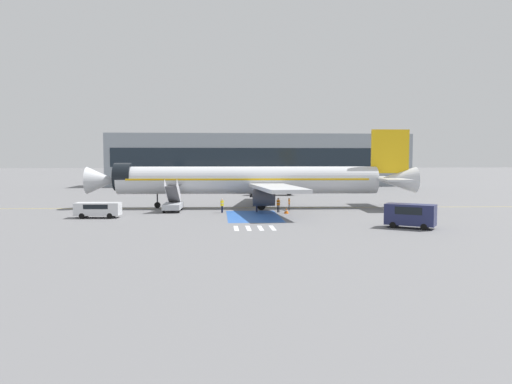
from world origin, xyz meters
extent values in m
plane|color=slate|center=(0.00, 0.00, 0.00)|extent=(600.00, 600.00, 0.00)
cube|color=gold|center=(-1.78, 0.97, 0.00)|extent=(79.84, 3.06, 0.01)
cube|color=#2856A8|center=(-1.78, -9.28, 0.00)|extent=(6.25, 12.48, 0.01)
cube|color=silver|center=(-4.18, -19.47, 0.00)|extent=(0.44, 3.60, 0.01)
cube|color=silver|center=(-2.98, -19.47, 0.00)|extent=(0.44, 3.60, 0.01)
cube|color=silver|center=(-1.78, -19.47, 0.00)|extent=(0.44, 3.60, 0.01)
cube|color=silver|center=(-0.58, -19.47, 0.00)|extent=(0.44, 3.60, 0.01)
cylinder|color=silver|center=(-1.78, 0.97, 3.85)|extent=(36.00, 5.08, 3.80)
cone|color=silver|center=(-21.80, 1.68, 3.85)|extent=(4.31, 3.87, 3.72)
cone|color=silver|center=(19.00, 0.22, 3.85)|extent=(5.82, 3.85, 3.65)
cylinder|color=black|center=(-18.95, 1.58, 4.33)|extent=(2.41, 3.91, 3.84)
cube|color=#EAB214|center=(-1.78, 0.97, 4.04)|extent=(33.13, 5.05, 0.24)
cube|color=silver|center=(1.20, -7.44, 3.28)|extent=(6.17, 16.23, 0.44)
cylinder|color=#38383D|center=(-0.22, -6.06, 1.97)|extent=(2.84, 2.23, 2.13)
cube|color=silver|center=(1.79, 9.15, 3.28)|extent=(7.25, 16.39, 0.44)
cylinder|color=#38383D|center=(0.28, 7.87, 1.97)|extent=(2.84, 2.23, 2.13)
cube|color=#EAB214|center=(18.15, 0.25, 7.86)|extent=(5.33, 0.55, 6.11)
cube|color=silver|center=(17.45, -3.33, 4.04)|extent=(3.63, 6.19, 0.24)
cube|color=silver|center=(17.71, 3.88, 4.04)|extent=(3.63, 6.19, 0.24)
cylinder|color=#38383D|center=(-14.33, 1.42, 1.95)|extent=(0.20, 0.20, 3.05)
cylinder|color=black|center=(-14.33, 1.42, 0.42)|extent=(0.85, 0.31, 0.84)
cylinder|color=#38383D|center=(-0.19, -2.09, 1.92)|extent=(0.24, 0.24, 2.73)
cylinder|color=black|center=(-0.19, -2.09, 0.55)|extent=(1.12, 0.64, 1.10)
cylinder|color=#38383D|center=(0.03, 3.90, 1.92)|extent=(0.24, 0.24, 2.73)
cylinder|color=black|center=(0.03, 3.90, 0.55)|extent=(1.12, 0.64, 1.10)
cube|color=#ADB2BA|center=(-11.80, -3.17, 0.70)|extent=(2.37, 4.88, 0.70)
cylinder|color=black|center=(-12.68, -1.46, 0.35)|extent=(0.24, 0.71, 0.70)
cylinder|color=black|center=(-10.81, -1.53, 0.35)|extent=(0.24, 0.71, 0.70)
cylinder|color=black|center=(-12.80, -4.82, 0.35)|extent=(0.24, 0.71, 0.70)
cylinder|color=black|center=(-10.93, -4.89, 0.35)|extent=(0.24, 0.71, 0.70)
cube|color=#4C4C51|center=(-11.80, -3.17, 2.19)|extent=(1.58, 4.21, 2.42)
cube|color=#4C4C51|center=(-11.72, -0.90, 3.33)|extent=(1.69, 1.16, 0.12)
cube|color=silver|center=(-12.57, -3.15, 2.67)|extent=(0.22, 4.54, 3.11)
cube|color=silver|center=(-11.03, -3.20, 2.67)|extent=(0.22, 4.54, 3.11)
cube|color=#38383D|center=(3.81, 24.43, 0.78)|extent=(7.84, 3.00, 0.60)
cube|color=silver|center=(7.56, 24.18, 1.28)|extent=(1.86, 2.48, 1.60)
cube|color=black|center=(8.41, 24.12, 1.60)|extent=(0.17, 2.00, 0.70)
cylinder|color=#B7BCC4|center=(3.47, 24.45, 2.27)|extent=(5.45, 2.72, 2.38)
cylinder|color=gold|center=(3.47, 24.45, 2.27)|extent=(0.51, 2.45, 2.43)
cylinder|color=black|center=(7.30, 25.39, 0.48)|extent=(0.98, 0.34, 0.96)
cylinder|color=black|center=(7.14, 23.02, 0.48)|extent=(0.98, 0.34, 0.96)
cylinder|color=black|center=(3.46, 25.64, 0.48)|extent=(0.98, 0.34, 0.96)
cylinder|color=black|center=(3.30, 23.27, 0.48)|extent=(0.98, 0.34, 0.96)
cylinder|color=black|center=(1.33, 25.78, 0.48)|extent=(0.98, 0.34, 0.96)
cylinder|color=black|center=(1.17, 23.41, 0.48)|extent=(0.98, 0.34, 0.96)
cube|color=#1E234C|center=(12.95, -20.64, 1.35)|extent=(5.05, 4.24, 2.06)
cube|color=black|center=(12.95, -20.64, 1.80)|extent=(3.28, 3.10, 0.74)
cylinder|color=black|center=(11.23, -20.60, 0.32)|extent=(0.65, 0.52, 0.64)
cylinder|color=black|center=(12.22, -19.08, 0.32)|extent=(0.65, 0.52, 0.64)
cylinder|color=black|center=(13.69, -22.20, 0.32)|extent=(0.65, 0.52, 0.64)
cylinder|color=black|center=(14.68, -20.68, 0.32)|extent=(0.65, 0.52, 0.64)
cube|color=silver|center=(-19.83, -9.54, 1.04)|extent=(5.21, 2.22, 1.45)
cube|color=black|center=(-19.83, -9.54, 1.36)|extent=(2.91, 2.12, 0.52)
cylinder|color=black|center=(-18.20, -8.74, 0.32)|extent=(0.65, 0.24, 0.64)
cylinder|color=black|center=(-18.30, -10.52, 0.32)|extent=(0.65, 0.24, 0.64)
cylinder|color=black|center=(-21.36, -8.56, 0.32)|extent=(0.65, 0.24, 0.64)
cylinder|color=black|center=(-21.46, -10.34, 0.32)|extent=(0.65, 0.24, 0.64)
cylinder|color=#2D2D33|center=(1.81, -5.21, 0.45)|extent=(0.14, 0.14, 0.90)
cylinder|color=#2D2D33|center=(1.64, -5.18, 0.45)|extent=(0.14, 0.14, 0.90)
cube|color=orange|center=(1.73, -5.20, 1.25)|extent=(0.45, 0.29, 0.71)
cube|color=silver|center=(1.73, -5.20, 1.25)|extent=(0.46, 0.30, 0.06)
sphere|color=#9E704C|center=(1.73, -5.20, 1.73)|extent=(0.24, 0.24, 0.24)
cylinder|color=#191E38|center=(-5.49, -5.30, 0.43)|extent=(0.14, 0.14, 0.87)
cylinder|color=#191E38|center=(-5.39, -5.16, 0.43)|extent=(0.14, 0.14, 0.87)
cube|color=yellow|center=(-5.44, -5.23, 1.21)|extent=(0.42, 0.47, 0.69)
cube|color=silver|center=(-5.44, -5.23, 1.21)|extent=(0.44, 0.48, 0.06)
sphere|color=beige|center=(-5.44, -5.23, 1.67)|extent=(0.23, 0.23, 0.23)
cylinder|color=#2D2D33|center=(3.48, -2.73, 0.40)|extent=(0.14, 0.14, 0.80)
cylinder|color=#2D2D33|center=(3.46, -2.90, 0.40)|extent=(0.14, 0.14, 0.80)
cube|color=orange|center=(3.47, -2.81, 1.12)|extent=(0.27, 0.44, 0.63)
cube|color=silver|center=(3.47, -2.81, 1.12)|extent=(0.28, 0.45, 0.06)
sphere|color=brown|center=(3.47, -2.81, 1.54)|extent=(0.22, 0.22, 0.22)
cylinder|color=#191E38|center=(-1.04, -4.67, 0.39)|extent=(0.14, 0.14, 0.79)
cylinder|color=#191E38|center=(-0.94, -4.53, 0.39)|extent=(0.14, 0.14, 0.79)
cube|color=orange|center=(-0.99, -4.60, 1.10)|extent=(0.43, 0.47, 0.62)
cube|color=silver|center=(-0.99, -4.60, 1.10)|extent=(0.44, 0.48, 0.06)
sphere|color=#9E704C|center=(-0.99, -4.60, 1.52)|extent=(0.21, 0.21, 0.21)
cone|color=orange|center=(2.55, -6.75, 0.34)|extent=(0.61, 0.61, 0.68)
cylinder|color=white|center=(2.55, -6.75, 0.37)|extent=(0.34, 0.34, 0.08)
cube|color=#89939E|center=(4.62, 58.08, 6.48)|extent=(75.01, 12.00, 12.95)
cube|color=#19232D|center=(4.62, 52.03, 7.12)|extent=(72.01, 0.10, 4.53)
camera|label=1|loc=(-5.94, -68.16, 6.87)|focal=35.00mm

